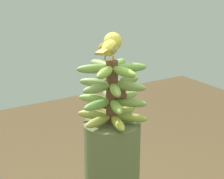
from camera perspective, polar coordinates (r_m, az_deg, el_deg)
The scene contains 2 objects.
banana_bunch at distance 1.37m, azimuth 0.01°, elevation -0.47°, with size 0.26×0.26×0.23m.
perched_bird at distance 1.35m, azimuth -0.18°, elevation 6.55°, with size 0.18×0.17×0.09m.
Camera 1 is at (-0.69, -1.11, 1.93)m, focal length 62.49 mm.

